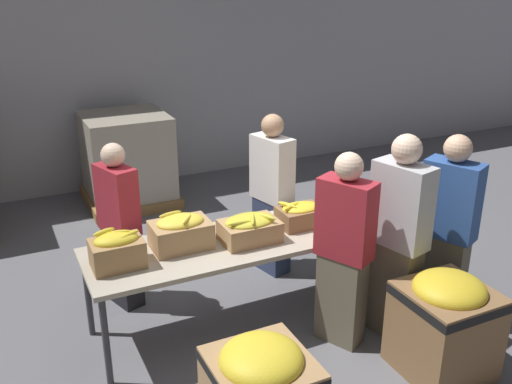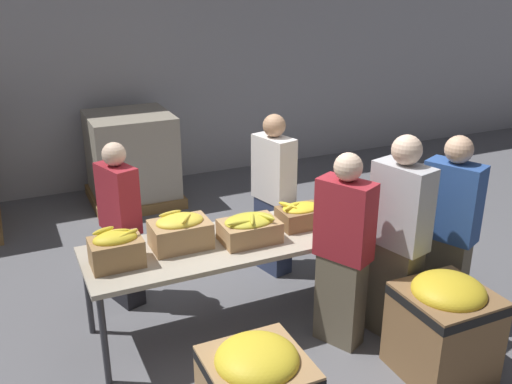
% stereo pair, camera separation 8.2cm
% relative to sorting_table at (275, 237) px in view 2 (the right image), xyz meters
% --- Properties ---
extents(ground_plane, '(30.00, 30.00, 0.00)m').
position_rel_sorting_table_xyz_m(ground_plane, '(0.00, 0.00, -0.73)').
color(ground_plane, slate).
extents(wall_back, '(16.00, 0.08, 4.00)m').
position_rel_sorting_table_xyz_m(wall_back, '(0.00, 3.84, 1.27)').
color(wall_back, '#A8A8AD').
rests_on(wall_back, ground_plane).
extents(sorting_table, '(3.17, 0.82, 0.78)m').
position_rel_sorting_table_xyz_m(sorting_table, '(0.00, 0.00, 0.00)').
color(sorting_table, '#B2A893').
rests_on(sorting_table, ground_plane).
extents(banana_box_0, '(0.38, 0.27, 0.29)m').
position_rel_sorting_table_xyz_m(banana_box_0, '(-1.33, -0.03, 0.18)').
color(banana_box_0, '#A37A4C').
rests_on(banana_box_0, sorting_table).
extents(banana_box_1, '(0.46, 0.32, 0.29)m').
position_rel_sorting_table_xyz_m(banana_box_1, '(-0.80, 0.07, 0.18)').
color(banana_box_1, tan).
rests_on(banana_box_1, sorting_table).
extents(banana_box_2, '(0.46, 0.33, 0.24)m').
position_rel_sorting_table_xyz_m(banana_box_2, '(-0.26, -0.07, 0.16)').
color(banana_box_2, tan).
rests_on(banana_box_2, sorting_table).
extents(banana_box_3, '(0.38, 0.28, 0.22)m').
position_rel_sorting_table_xyz_m(banana_box_3, '(0.26, 0.02, 0.15)').
color(banana_box_3, olive).
rests_on(banana_box_3, sorting_table).
extents(banana_box_4, '(0.46, 0.33, 0.26)m').
position_rel_sorting_table_xyz_m(banana_box_4, '(0.79, -0.09, 0.17)').
color(banana_box_4, olive).
rests_on(banana_box_4, sorting_table).
extents(banana_box_5, '(0.41, 0.32, 0.29)m').
position_rel_sorting_table_xyz_m(banana_box_5, '(1.36, -0.05, 0.19)').
color(banana_box_5, olive).
rests_on(banana_box_5, sorting_table).
extents(volunteer_0, '(0.32, 0.45, 1.51)m').
position_rel_sorting_table_xyz_m(volunteer_0, '(-1.15, 0.73, 0.02)').
color(volunteer_0, black).
rests_on(volunteer_0, ground_plane).
extents(volunteer_1, '(0.38, 0.48, 1.60)m').
position_rel_sorting_table_xyz_m(volunteer_1, '(0.29, -0.60, 0.06)').
color(volunteer_1, '#6B604C').
rests_on(volunteer_1, ground_plane).
extents(volunteer_2, '(0.38, 0.49, 1.65)m').
position_rel_sorting_table_xyz_m(volunteer_2, '(1.23, -0.70, 0.09)').
color(volunteer_2, '#6B604C').
rests_on(volunteer_2, ground_plane).
extents(volunteer_3, '(0.34, 0.50, 1.71)m').
position_rel_sorting_table_xyz_m(volunteer_3, '(0.73, -0.69, 0.12)').
color(volunteer_3, '#6B604C').
rests_on(volunteer_3, ground_plane).
extents(volunteer_4, '(0.31, 0.47, 1.60)m').
position_rel_sorting_table_xyz_m(volunteer_4, '(0.33, 0.71, 0.06)').
color(volunteer_4, '#2D3856').
rests_on(volunteer_4, ground_plane).
extents(donation_bin_1, '(0.63, 0.63, 0.80)m').
position_rel_sorting_table_xyz_m(donation_bin_1, '(0.77, -1.25, -0.31)').
color(donation_bin_1, olive).
rests_on(donation_bin_1, ground_plane).
extents(pallet_stack_1, '(1.11, 1.11, 1.17)m').
position_rel_sorting_table_xyz_m(pallet_stack_1, '(-0.51, 3.11, -0.16)').
color(pallet_stack_1, olive).
rests_on(pallet_stack_1, ground_plane).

